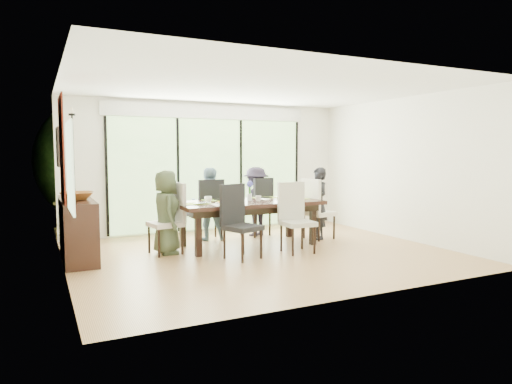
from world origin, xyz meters
name	(u,v)px	position (x,y,z in m)	size (l,w,h in m)	color
floor	(263,254)	(0.00, 0.00, -0.01)	(6.00, 5.00, 0.01)	#9A683D
ceiling	(263,87)	(0.00, 0.00, 2.71)	(6.00, 5.00, 0.01)	white
wall_back	(210,167)	(0.00, 2.51, 1.35)	(6.00, 0.02, 2.70)	white
wall_front	(363,180)	(0.00, -2.51, 1.35)	(6.00, 0.02, 2.70)	silver
wall_left	(61,176)	(-3.01, 0.00, 1.35)	(0.02, 5.00, 2.70)	silver
wall_right	(404,169)	(3.01, 0.00, 1.35)	(0.02, 5.00, 2.70)	silver
glass_doors	(210,174)	(0.00, 2.47, 1.20)	(4.20, 0.02, 2.30)	#598C3F
blinds_header	(210,112)	(0.00, 2.46, 2.50)	(4.40, 0.06, 0.28)	white
mullion_a	(107,177)	(-2.10, 2.46, 1.20)	(0.05, 0.04, 2.30)	black
mullion_b	(178,175)	(-0.70, 2.46, 1.20)	(0.05, 0.04, 2.30)	black
mullion_c	(241,174)	(0.70, 2.46, 1.20)	(0.05, 0.04, 2.30)	black
mullion_d	(296,172)	(2.10, 2.46, 1.20)	(0.05, 0.04, 2.30)	black
side_window	(70,167)	(-2.97, -1.20, 1.50)	(0.02, 0.90, 1.00)	#8CAD7F
deck	(197,226)	(0.00, 3.40, -0.05)	(6.00, 1.80, 0.10)	#543524
rail_top	(186,198)	(0.00, 4.20, 0.55)	(6.00, 0.08, 0.06)	brown
foliage_left	(103,161)	(-1.80, 5.20, 1.44)	(3.20, 3.20, 3.20)	#14380F
foliage_mid	(183,147)	(0.40, 5.80, 1.80)	(4.00, 4.00, 4.00)	#14380F
foliage_right	(253,167)	(2.20, 5.00, 1.26)	(2.80, 2.80, 2.80)	#14380F
foliage_far	(141,154)	(-0.60, 6.50, 1.62)	(3.60, 3.60, 3.60)	#14380F
table_top	(248,203)	(0.07, 0.70, 0.77)	(2.56, 1.17, 0.06)	black
table_apron	(248,208)	(0.07, 0.70, 0.67)	(2.35, 0.96, 0.11)	black
table_leg_fl	(198,234)	(-1.01, 0.27, 0.37)	(0.10, 0.10, 0.74)	black
table_leg_fr	(313,224)	(1.15, 0.27, 0.37)	(0.10, 0.10, 0.74)	black
table_leg_bl	(183,226)	(-1.01, 1.13, 0.37)	(0.10, 0.10, 0.74)	black
table_leg_br	(289,218)	(1.15, 1.13, 0.37)	(0.10, 0.10, 0.74)	black
chair_left_end	(165,218)	(-1.43, 0.70, 0.59)	(0.49, 0.49, 1.17)	beige
chair_right_end	(319,209)	(1.57, 0.70, 0.59)	(0.49, 0.49, 1.17)	white
chair_far_left	(208,209)	(-0.38, 1.55, 0.59)	(0.49, 0.49, 1.17)	black
chair_far_right	(256,206)	(0.62, 1.55, 0.59)	(0.49, 0.49, 1.17)	black
chair_near_left	(243,222)	(-0.43, -0.17, 0.59)	(0.49, 0.49, 1.17)	black
chair_near_right	(298,218)	(0.57, -0.17, 0.59)	(0.49, 0.49, 1.17)	beige
person_left_end	(166,212)	(-1.41, 0.70, 0.69)	(0.64, 0.40, 1.38)	#3F4B32
person_right_end	(318,203)	(1.55, 0.70, 0.69)	(0.64, 0.40, 1.38)	black
person_far_left	(208,204)	(-0.38, 1.53, 0.69)	(0.64, 0.40, 1.38)	#7799AC
person_far_right	(256,201)	(0.62, 1.53, 0.69)	(0.64, 0.40, 1.38)	#221D2B
placemat_left	(197,204)	(-0.88, 0.70, 0.80)	(0.47, 0.34, 0.01)	#96B23F
placemat_right	(295,199)	(1.02, 0.70, 0.80)	(0.47, 0.34, 0.01)	#9DBC43
placemat_far_l	(217,200)	(-0.38, 1.10, 0.80)	(0.47, 0.34, 0.01)	#8ABA42
placemat_far_r	(266,198)	(0.62, 1.10, 0.80)	(0.47, 0.34, 0.01)	#96B841
placemat_paper	(226,204)	(-0.48, 0.40, 0.80)	(0.47, 0.34, 0.01)	white
tablet_far_l	(223,199)	(-0.28, 1.05, 0.81)	(0.28, 0.19, 0.01)	black
tablet_far_r	(265,197)	(0.57, 1.05, 0.81)	(0.26, 0.18, 0.01)	black
papers	(284,199)	(0.77, 0.65, 0.80)	(0.32, 0.23, 0.00)	white
platter_base	(226,203)	(-0.48, 0.40, 0.82)	(0.28, 0.28, 0.03)	white
platter_snacks	(226,202)	(-0.48, 0.40, 0.84)	(0.21, 0.21, 0.01)	orange
vase	(250,197)	(0.12, 0.75, 0.86)	(0.09, 0.09, 0.13)	silver
hyacinth_stems	(250,190)	(0.12, 0.75, 0.99)	(0.04, 0.04, 0.17)	#337226
hyacinth_blooms	(250,184)	(0.12, 0.75, 1.10)	(0.12, 0.12, 0.12)	#4544AB
laptop	(205,203)	(-0.78, 0.60, 0.81)	(0.35, 0.23, 0.03)	silver
cup_a	(208,199)	(-0.63, 0.85, 0.85)	(0.13, 0.13, 0.10)	white
cup_b	(258,199)	(0.22, 0.60, 0.85)	(0.11, 0.11, 0.10)	white
cup_c	(285,196)	(0.87, 0.80, 0.85)	(0.13, 0.13, 0.10)	white
book	(260,200)	(0.32, 0.75, 0.81)	(0.17, 0.24, 0.02)	white
sideboard	(78,229)	(-2.76, 0.93, 0.47)	(0.47, 1.67, 0.94)	black
bowl	(77,196)	(-2.76, 0.83, 1.00)	(0.50, 0.50, 0.12)	brown
candlestick_base	(75,196)	(-2.76, 1.28, 0.96)	(0.10, 0.10, 0.04)	black
candlestick_shaft	(73,155)	(-2.76, 1.28, 1.62)	(0.03, 0.03, 1.30)	black
candlestick_pan	(72,115)	(-2.76, 1.28, 2.26)	(0.10, 0.10, 0.03)	black
candle	(72,111)	(-2.76, 1.28, 2.32)	(0.04, 0.04, 0.10)	silver
tapestry	(62,150)	(-2.97, 0.40, 1.70)	(0.02, 1.00, 1.50)	maroon
art_frame	(58,147)	(-2.97, 1.70, 1.75)	(0.03, 0.55, 0.65)	black
art_canvas	(59,147)	(-2.95, 1.70, 1.75)	(0.01, 0.45, 0.55)	#194E52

